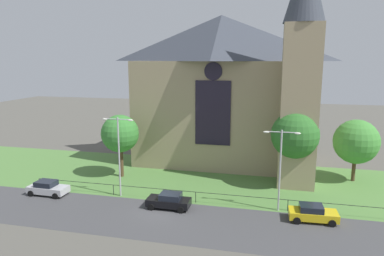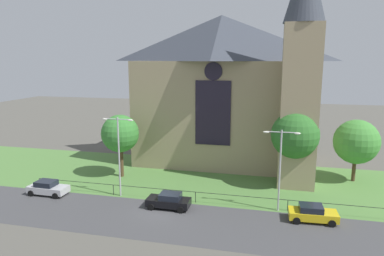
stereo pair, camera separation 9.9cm
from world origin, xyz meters
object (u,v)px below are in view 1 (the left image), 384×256
at_px(tree_left_near, 120,134).
at_px(parked_car_black, 169,201).
at_px(streetlamp_near, 119,147).
at_px(tree_right_far, 356,142).
at_px(streetlamp_far, 280,160).
at_px(parked_car_silver, 48,188).
at_px(parked_car_yellow, 313,213).
at_px(tree_right_near, 295,136).
at_px(church_building, 225,89).

bearing_deg(tree_left_near, parked_car_black, -42.61).
height_order(tree_left_near, streetlamp_near, streetlamp_near).
xyz_separation_m(tree_right_far, streetlamp_near, (-24.97, -10.70, 0.58)).
distance_m(tree_left_near, streetlamp_far, 19.72).
xyz_separation_m(parked_car_silver, parked_car_black, (13.62, -0.39, 0.00)).
bearing_deg(streetlamp_near, parked_car_yellow, -4.83).
height_order(tree_right_far, parked_car_silver, tree_right_far).
bearing_deg(tree_right_far, parked_car_yellow, -115.06).
distance_m(tree_left_near, tree_right_near, 20.40).
bearing_deg(streetlamp_near, tree_right_near, 20.31).
distance_m(parked_car_silver, parked_car_yellow, 26.92).
xyz_separation_m(streetlamp_near, parked_car_yellow, (19.20, -1.62, -4.61)).
height_order(tree_right_near, streetlamp_near, tree_right_near).
distance_m(tree_right_near, parked_car_silver, 27.28).
xyz_separation_m(parked_car_silver, parked_car_yellow, (26.92, -0.18, 0.00)).
distance_m(parked_car_black, parked_car_yellow, 13.30).
relative_size(tree_right_near, streetlamp_far, 1.11).
bearing_deg(streetlamp_far, tree_left_near, 162.41).
bearing_deg(parked_car_silver, streetlamp_far, 4.48).
height_order(tree_left_near, parked_car_silver, tree_left_near).
distance_m(streetlamp_far, parked_car_silver, 24.37).
height_order(church_building, tree_left_near, church_building).
bearing_deg(streetlamp_far, parked_car_black, -169.94).
height_order(tree_left_near, tree_right_far, tree_left_near).
relative_size(tree_right_far, streetlamp_far, 0.94).
relative_size(tree_right_far, tree_right_near, 0.85).
bearing_deg(tree_left_near, streetlamp_near, -66.73).
xyz_separation_m(streetlamp_near, streetlamp_far, (16.24, -0.00, -0.32)).
bearing_deg(tree_right_far, tree_right_near, -150.13).
bearing_deg(tree_right_far, streetlamp_far, -129.21).
distance_m(streetlamp_near, parked_car_black, 7.71).
bearing_deg(church_building, streetlamp_far, -64.22).
height_order(tree_left_near, streetlamp_far, streetlamp_far).
height_order(tree_right_near, parked_car_yellow, tree_right_near).
relative_size(streetlamp_near, parked_car_black, 2.01).
xyz_separation_m(tree_left_near, tree_right_near, (20.38, 0.64, 0.63)).
relative_size(church_building, streetlamp_near, 3.08).
relative_size(parked_car_black, parked_car_yellow, 0.98).
relative_size(parked_car_silver, parked_car_black, 1.01).
xyz_separation_m(church_building, streetlamp_near, (-8.91, -15.18, -4.92)).
height_order(parked_car_silver, parked_car_yellow, same).
relative_size(streetlamp_near, streetlamp_far, 1.07).
bearing_deg(tree_left_near, tree_right_near, 1.79).
distance_m(church_building, parked_car_black, 19.73).
xyz_separation_m(streetlamp_near, parked_car_silver, (-7.71, -1.44, -4.61)).
distance_m(tree_right_far, parked_car_silver, 35.09).
bearing_deg(tree_right_near, tree_right_far, 29.87).
bearing_deg(tree_right_far, parked_car_silver, -159.62).
xyz_separation_m(tree_left_near, parked_car_silver, (-5.15, -7.40, -4.62)).
relative_size(tree_left_near, streetlamp_far, 0.98).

